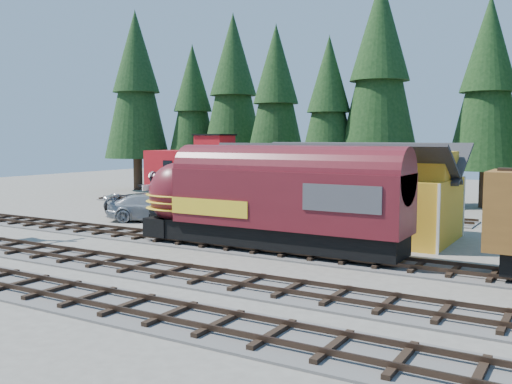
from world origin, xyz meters
The scene contains 9 objects.
ground centered at (0.00, 0.00, 0.00)m, with size 120.00×120.00×0.00m, color #6B665B.
track_main_south centered at (10.00, -2.00, 0.06)m, with size 68.00×3.20×0.33m.
track_main_north centered at (10.00, -6.50, 0.06)m, with size 68.00×3.20×0.33m.
track_spur centered at (-10.00, 18.00, 0.06)m, with size 32.00×3.20×0.33m.
depot centered at (0.00, 10.50, 2.96)m, with size 12.80×7.00×5.30m.
locomotive centered at (-1.78, 4.00, 2.32)m, with size 14.38×2.86×3.91m.
caboose centered at (-15.17, 18.00, 2.68)m, with size 10.43×3.02×5.42m.
pickup_truck_a centered at (-14.44, 9.82, 0.85)m, with size 2.83×6.14×1.71m, color black.
pickup_truck_b centered at (-13.02, 9.15, 0.90)m, with size 2.51×6.19×1.79m, color #A8ABB0.
Camera 1 is at (12.23, -19.92, 5.55)m, focal length 40.00 mm.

